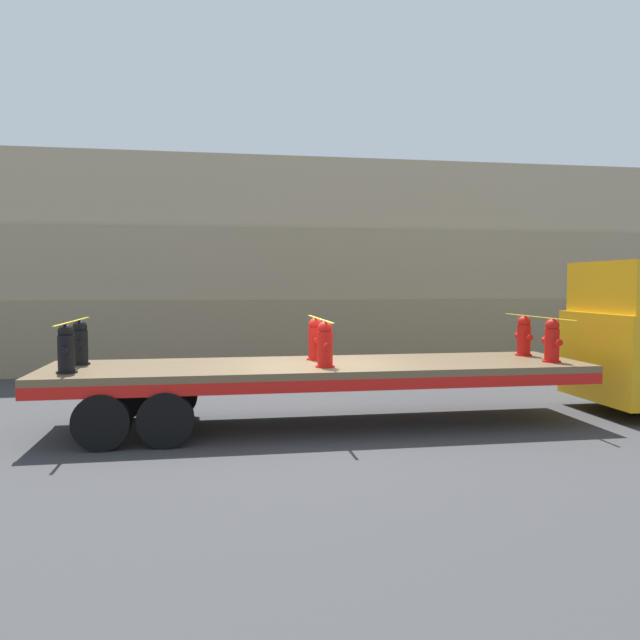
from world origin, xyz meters
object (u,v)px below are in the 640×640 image
Objects in this scene: fire_hydrant_red_far_1 at (315,340)px; fire_hydrant_red_near_2 at (552,341)px; fire_hydrant_red_far_2 at (524,336)px; flatbed_trailer at (281,376)px; fire_hydrant_black_far_0 at (80,343)px; fire_hydrant_black_near_0 at (66,349)px; fire_hydrant_red_near_1 at (325,345)px.

fire_hydrant_red_far_1 and fire_hydrant_red_near_2 have the same top height.
flatbed_trailer is at bearing -173.90° from fire_hydrant_red_far_2.
fire_hydrant_red_near_2 is at bearing -7.11° from fire_hydrant_black_far_0.
fire_hydrant_red_near_2 is (4.35, -1.08, 0.00)m from fire_hydrant_red_far_1.
fire_hydrant_black_near_0 is at bearing -171.48° from flatbed_trailer.
fire_hydrant_black_far_0 is at bearing 180.00° from fire_hydrant_red_far_2.
fire_hydrant_red_near_1 is 1.08m from fire_hydrant_red_far_1.
fire_hydrant_red_near_2 is (5.08, -0.54, 0.62)m from flatbed_trailer.
fire_hydrant_red_near_1 is (0.73, -0.54, 0.62)m from flatbed_trailer.
fire_hydrant_black_near_0 is at bearing 180.00° from fire_hydrant_red_near_1.
fire_hydrant_red_far_1 is at bearing 14.01° from fire_hydrant_black_near_0.
fire_hydrant_black_far_0 is 1.00× the size of fire_hydrant_red_far_1.
fire_hydrant_red_near_1 and fire_hydrant_red_far_2 have the same top height.
fire_hydrant_red_near_1 is at bearing 180.00° from fire_hydrant_red_near_2.
fire_hydrant_black_far_0 is 4.48m from fire_hydrant_red_near_1.
fire_hydrant_black_near_0 reaches higher than flatbed_trailer.
fire_hydrant_black_near_0 is 4.48m from fire_hydrant_red_far_1.
fire_hydrant_black_far_0 and fire_hydrant_red_far_2 have the same top height.
fire_hydrant_black_near_0 is 1.00× the size of fire_hydrant_red_far_2.
fire_hydrant_red_far_1 reaches higher than flatbed_trailer.
fire_hydrant_red_far_2 is (8.70, 1.08, 0.00)m from fire_hydrant_black_near_0.
fire_hydrant_red_far_1 is at bearing 180.00° from fire_hydrant_red_far_2.
fire_hydrant_black_near_0 and fire_hydrant_red_near_1 have the same top height.
fire_hydrant_red_near_1 is at bearing -14.01° from fire_hydrant_black_far_0.
fire_hydrant_black_near_0 is 1.00× the size of fire_hydrant_red_near_2.
flatbed_trailer is 12.09× the size of fire_hydrant_black_far_0.
flatbed_trailer is 5.14m from fire_hydrant_red_far_2.
fire_hydrant_red_near_1 is 1.00× the size of fire_hydrant_red_near_2.
fire_hydrant_red_near_1 is at bearing -165.99° from fire_hydrant_red_far_2.
fire_hydrant_red_far_1 is 4.35m from fire_hydrant_red_far_2.
fire_hydrant_black_near_0 and fire_hydrant_red_far_1 have the same top height.
fire_hydrant_red_near_1 is 1.00× the size of fire_hydrant_red_far_1.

